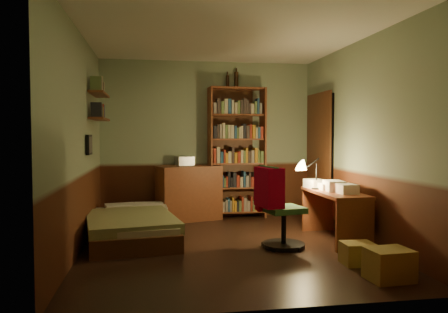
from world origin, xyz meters
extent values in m
cube|color=black|center=(0.00, 0.00, -0.01)|extent=(3.50, 4.00, 0.02)
cube|color=silver|center=(0.00, 0.00, 2.61)|extent=(3.50, 4.00, 0.02)
cube|color=gray|center=(0.00, 2.01, 1.30)|extent=(3.50, 0.02, 2.60)
cube|color=gray|center=(-1.76, 0.00, 1.30)|extent=(0.02, 4.00, 2.60)
cube|color=gray|center=(1.76, 0.00, 1.30)|extent=(0.02, 4.00, 2.60)
cube|color=gray|center=(0.00, -2.01, 1.30)|extent=(3.50, 0.02, 2.60)
cube|color=black|center=(1.72, 1.30, 1.00)|extent=(0.06, 0.90, 2.00)
cube|color=#422212|center=(1.69, 1.30, 1.00)|extent=(0.02, 0.98, 2.08)
cube|color=olive|center=(-1.19, 0.62, 0.29)|extent=(1.24, 2.03, 0.57)
cube|color=brown|center=(-0.33, 1.76, 0.44)|extent=(1.09, 0.76, 0.88)
cube|color=#B2B2B7|center=(-0.39, 1.89, 0.95)|extent=(0.32, 0.27, 0.15)
cube|color=brown|center=(0.48, 1.85, 1.08)|extent=(0.95, 0.37, 2.16)
cylinder|color=black|center=(0.34, 1.96, 2.27)|extent=(0.07, 0.07, 0.21)
cylinder|color=black|center=(0.49, 1.96, 2.30)|extent=(0.08, 0.08, 0.27)
cube|color=brown|center=(1.44, 0.08, 0.32)|extent=(0.51, 1.21, 0.64)
cube|color=silver|center=(1.32, 0.47, 0.70)|extent=(0.26, 0.32, 0.12)
cone|color=black|center=(1.28, 0.33, 0.98)|extent=(0.26, 0.26, 0.67)
cube|color=#2D5D2E|center=(0.67, -0.18, 0.57)|extent=(0.66, 0.61, 1.15)
cube|color=#AD0526|center=(0.62, -0.19, 1.39)|extent=(0.37, 0.46, 0.47)
cube|color=brown|center=(-1.64, 1.10, 1.60)|extent=(0.20, 0.90, 0.03)
cube|color=brown|center=(-1.64, 1.10, 1.95)|extent=(0.20, 0.90, 0.03)
cube|color=black|center=(-1.72, 0.60, 1.25)|extent=(0.04, 0.32, 0.26)
cube|color=olive|center=(1.30, -1.50, 0.15)|extent=(0.42, 0.35, 0.30)
cube|color=olive|center=(1.24, -0.98, 0.12)|extent=(0.33, 0.28, 0.23)
camera|label=1|loc=(-0.90, -5.27, 1.37)|focal=35.00mm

